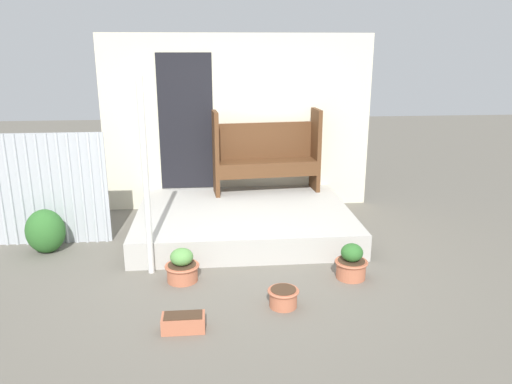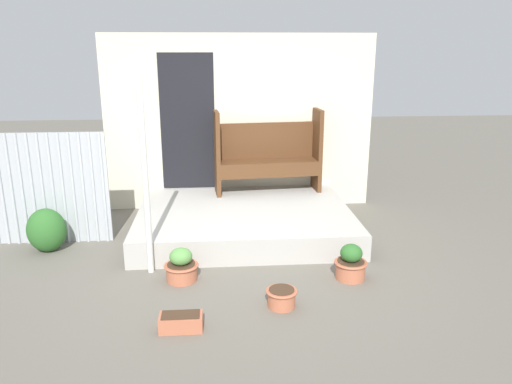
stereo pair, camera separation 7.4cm
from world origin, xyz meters
The scene contains 10 objects.
ground_plane centered at (0.00, 0.00, 0.00)m, with size 24.00×24.00×0.00m, color #666056.
porch_slab centered at (0.17, 1.11, 0.16)m, with size 2.82×2.22×0.32m.
house_wall centered at (0.14, 2.25, 1.30)m, with size 4.02×0.08×2.60m.
support_post centered at (-0.94, -0.06, 1.07)m, with size 0.07×0.07×2.14m.
bench centered at (0.57, 1.96, 0.92)m, with size 1.58×0.53×1.22m.
flower_pot_left centered at (-0.58, -0.29, 0.16)m, with size 0.37×0.37×0.37m.
flower_pot_middle centered at (0.42, -0.93, 0.10)m, with size 0.31×0.31×0.18m.
flower_pot_right centered at (1.24, -0.39, 0.17)m, with size 0.36×0.36×0.39m.
planter_box_rect centered at (-0.52, -1.27, 0.08)m, with size 0.38×0.19×0.15m.
shrub_by_fence centered at (-2.26, 0.64, 0.27)m, with size 0.46×0.42×0.54m.
Camera 2 is at (-0.17, -5.22, 2.43)m, focal length 35.00 mm.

